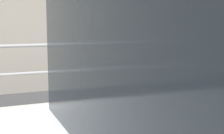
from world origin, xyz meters
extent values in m
cylinder|color=slate|center=(-0.19, 0.27, 0.72)|extent=(0.07, 0.07, 1.12)
cylinder|color=#939699|center=(-0.19, 0.27, 1.44)|extent=(0.16, 0.16, 0.33)
sphere|color=silver|center=(-0.19, 0.27, 1.63)|extent=(0.16, 0.16, 0.16)
cube|color=black|center=(-0.19, 0.19, 1.51)|extent=(0.09, 0.02, 0.07)
cube|color=yellow|center=(-0.19, 0.19, 1.38)|extent=(0.10, 0.02, 0.09)
cylinder|color=brown|center=(0.55, 0.45, 0.59)|extent=(0.15, 0.15, 0.86)
cylinder|color=brown|center=(0.35, 0.42, 0.59)|extent=(0.15, 0.15, 0.86)
cube|color=black|center=(0.45, 0.44, 1.34)|extent=(0.48, 0.29, 0.65)
sphere|color=beige|center=(0.45, 0.44, 1.79)|extent=(0.23, 0.23, 0.23)
cylinder|color=black|center=(0.72, 0.48, 1.36)|extent=(0.09, 0.09, 0.61)
cylinder|color=black|center=(0.21, 0.22, 1.46)|extent=(0.16, 0.47, 0.53)
cylinder|color=gray|center=(0.00, 3.26, 1.23)|extent=(24.00, 0.06, 0.06)
cylinder|color=gray|center=(0.00, 3.26, 0.75)|extent=(24.00, 0.05, 0.05)
cylinder|color=gray|center=(1.09, 3.26, 0.69)|extent=(0.06, 0.06, 1.07)
cylinder|color=gray|center=(3.27, 3.26, 0.69)|extent=(0.06, 0.06, 1.07)
cube|color=gray|center=(0.00, 5.41, 1.32)|extent=(32.00, 0.50, 2.64)
camera|label=1|loc=(-1.13, -2.44, 1.63)|focal=52.03mm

